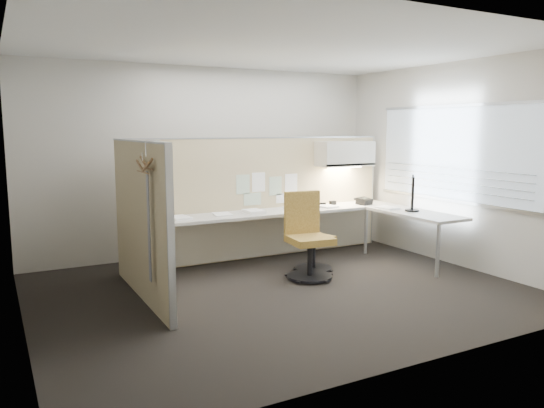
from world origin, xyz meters
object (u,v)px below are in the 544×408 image
chair_right (310,238)px  desk (299,219)px  chair_left (307,239)px  phone (364,201)px  monitor (413,191)px

chair_right → desk: bearing=60.5°
chair_left → phone: bearing=34.7°
desk → chair_left: (-0.36, -0.80, -0.10)m
desk → chair_right: 0.54m
desk → chair_left: size_ratio=3.70×
desk → phone: bearing=2.2°
desk → chair_right: bearing=-104.7°
desk → chair_right: chair_right is taller
desk → chair_left: bearing=-114.5°
chair_left → monitor: 1.81m
chair_right → phone: size_ratio=3.73×
chair_right → phone: bearing=7.4°
chair_left → monitor: bearing=5.7°
phone → chair_left: bearing=-166.2°
phone → desk: bearing=167.4°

